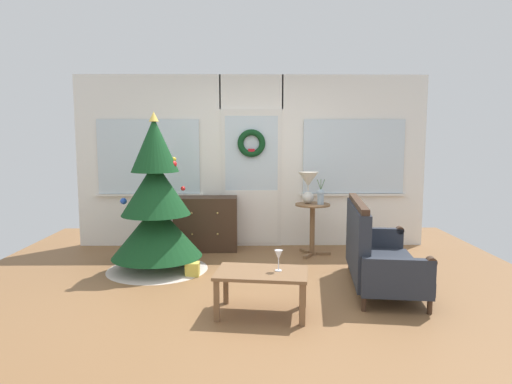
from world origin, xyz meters
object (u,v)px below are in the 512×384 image
at_px(side_table, 312,219).
at_px(settee_sofa, 375,254).
at_px(table_lamp, 308,183).
at_px(christmas_tree, 156,211).
at_px(coffee_table, 262,278).
at_px(gift_box, 192,269).
at_px(dresser_cabinet, 206,223).
at_px(flower_vase, 321,196).
at_px(wine_glass, 279,256).

bearing_deg(side_table, settee_sofa, -70.38).
relative_size(side_table, table_lamp, 1.64).
xyz_separation_m(christmas_tree, coffee_table, (1.26, -1.43, -0.40)).
bearing_deg(gift_box, dresser_cabinet, 88.08).
height_order(dresser_cabinet, coffee_table, dresser_cabinet).
distance_m(settee_sofa, table_lamp, 1.65).
distance_m(side_table, gift_box, 1.86).
relative_size(christmas_tree, gift_box, 11.98).
relative_size(christmas_tree, table_lamp, 4.41).
bearing_deg(christmas_tree, settee_sofa, -15.81).
relative_size(dresser_cabinet, flower_vase, 2.58).
distance_m(christmas_tree, dresser_cabinet, 1.16).
distance_m(flower_vase, wine_glass, 2.17).
relative_size(settee_sofa, wine_glass, 8.18).
bearing_deg(wine_glass, gift_box, 129.49).
height_order(flower_vase, wine_glass, flower_vase).
height_order(settee_sofa, gift_box, settee_sofa).
bearing_deg(flower_vase, table_lamp, 147.99).
height_order(christmas_tree, dresser_cabinet, christmas_tree).
relative_size(table_lamp, flower_vase, 1.26).
bearing_deg(table_lamp, side_table, -33.69).
xyz_separation_m(christmas_tree, side_table, (2.02, 0.67, -0.23)).
height_order(christmas_tree, wine_glass, christmas_tree).
xyz_separation_m(settee_sofa, coffee_table, (-1.25, -0.72, -0.03)).
xyz_separation_m(table_lamp, coffee_table, (-0.70, -2.14, -0.66)).
relative_size(side_table, wine_glass, 3.71).
bearing_deg(coffee_table, wine_glass, 4.92).
xyz_separation_m(settee_sofa, wine_glass, (-1.09, -0.71, 0.17)).
height_order(side_table, table_lamp, table_lamp).
distance_m(christmas_tree, wine_glass, 2.02).
height_order(christmas_tree, side_table, christmas_tree).
xyz_separation_m(christmas_tree, dresser_cabinet, (0.51, 0.99, -0.35)).
bearing_deg(dresser_cabinet, settee_sofa, -40.32).
bearing_deg(settee_sofa, table_lamp, 111.24).
xyz_separation_m(settee_sofa, table_lamp, (-0.55, 1.42, 0.63)).
xyz_separation_m(table_lamp, wine_glass, (-0.54, -2.13, -0.46)).
bearing_deg(dresser_cabinet, gift_box, -91.92).
bearing_deg(dresser_cabinet, table_lamp, -10.82).
xyz_separation_m(dresser_cabinet, gift_box, (-0.04, -1.26, -0.31)).
bearing_deg(side_table, wine_glass, -106.02).
bearing_deg(flower_vase, gift_box, -151.92).
height_order(christmas_tree, coffee_table, christmas_tree).
xyz_separation_m(side_table, gift_box, (-1.55, -0.94, -0.43)).
height_order(dresser_cabinet, flower_vase, flower_vase).
bearing_deg(coffee_table, flower_vase, 67.29).
height_order(side_table, coffee_table, side_table).
relative_size(flower_vase, coffee_table, 0.39).
distance_m(dresser_cabinet, table_lamp, 1.60).
bearing_deg(coffee_table, christmas_tree, 131.32).
distance_m(side_table, table_lamp, 0.50).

